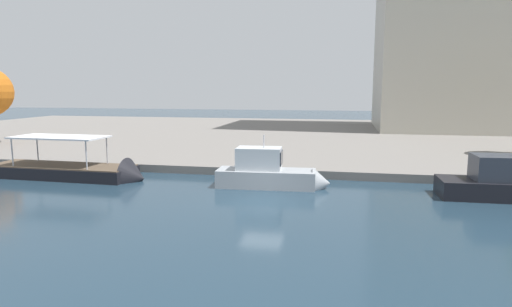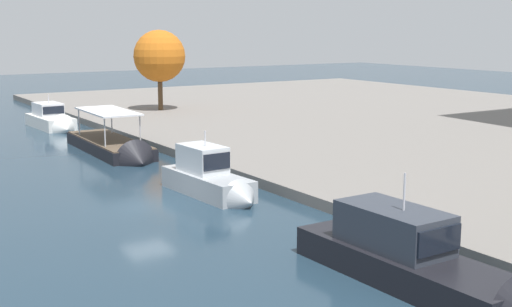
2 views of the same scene
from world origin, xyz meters
name	(u,v)px [view 1 (image 1 of 2)]	position (x,y,z in m)	size (l,w,h in m)	color
ground_plane	(262,201)	(0.00, 0.00, 0.00)	(220.00, 220.00, 0.00)	#1E3342
dock_promenade	(308,135)	(0.00, 34.60, 0.31)	(120.00, 55.00, 0.63)	slate
tour_boat_1	(75,173)	(-15.20, 3.98, 0.35)	(12.62, 3.63, 4.42)	black
motor_yacht_2	(272,176)	(0.00, 3.90, 0.76)	(7.83, 2.61, 4.30)	#9EA3A8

